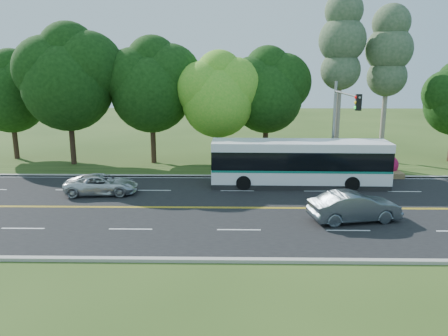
{
  "coord_description": "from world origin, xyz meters",
  "views": [
    {
      "loc": [
        -0.9,
        -24.21,
        8.14
      ],
      "look_at": [
        -1.35,
        2.0,
        1.92
      ],
      "focal_mm": 35.0,
      "sensor_mm": 36.0,
      "label": 1
    }
  ],
  "objects_px": {
    "sedan": "(354,207)",
    "suv": "(102,184)",
    "traffic_signal": "(341,117)",
    "transit_bus": "(299,164)"
  },
  "relations": [
    {
      "from": "traffic_signal",
      "to": "sedan",
      "type": "relative_size",
      "value": 1.46
    },
    {
      "from": "sedan",
      "to": "suv",
      "type": "height_order",
      "value": "sedan"
    },
    {
      "from": "transit_bus",
      "to": "sedan",
      "type": "distance_m",
      "value": 7.2
    },
    {
      "from": "traffic_signal",
      "to": "sedan",
      "type": "bearing_deg",
      "value": -96.48
    },
    {
      "from": "traffic_signal",
      "to": "suv",
      "type": "height_order",
      "value": "traffic_signal"
    },
    {
      "from": "sedan",
      "to": "suv",
      "type": "xyz_separation_m",
      "value": [
        -14.88,
        4.76,
        -0.15
      ]
    },
    {
      "from": "transit_bus",
      "to": "suv",
      "type": "distance_m",
      "value": 13.16
    },
    {
      "from": "suv",
      "to": "transit_bus",
      "type": "bearing_deg",
      "value": -84.85
    },
    {
      "from": "transit_bus",
      "to": "sedan",
      "type": "bearing_deg",
      "value": -73.52
    },
    {
      "from": "sedan",
      "to": "suv",
      "type": "distance_m",
      "value": 15.62
    }
  ]
}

